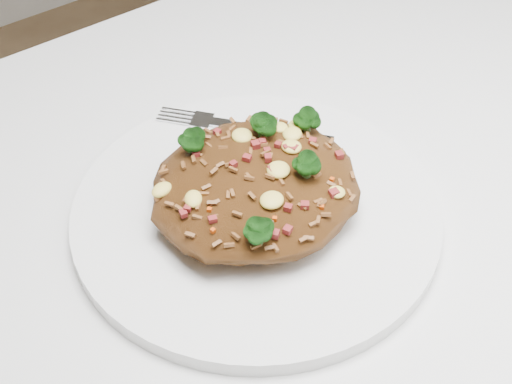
# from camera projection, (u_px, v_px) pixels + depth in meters

# --- Properties ---
(dining_table) EXTENTS (1.20, 0.80, 0.75)m
(dining_table) POSITION_uv_depth(u_px,v_px,m) (339.00, 296.00, 0.64)
(dining_table) COLOR silver
(dining_table) RESTS_ON ground
(plate) EXTENTS (0.30, 0.30, 0.01)m
(plate) POSITION_uv_depth(u_px,v_px,m) (256.00, 211.00, 0.58)
(plate) COLOR white
(plate) RESTS_ON dining_table
(fried_rice) EXTENTS (0.17, 0.15, 0.06)m
(fried_rice) POSITION_uv_depth(u_px,v_px,m) (256.00, 179.00, 0.55)
(fried_rice) COLOR brown
(fried_rice) RESTS_ON plate
(fork) EXTENTS (0.11, 0.14, 0.00)m
(fork) POSITION_uv_depth(u_px,v_px,m) (253.00, 128.00, 0.64)
(fork) COLOR silver
(fork) RESTS_ON plate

